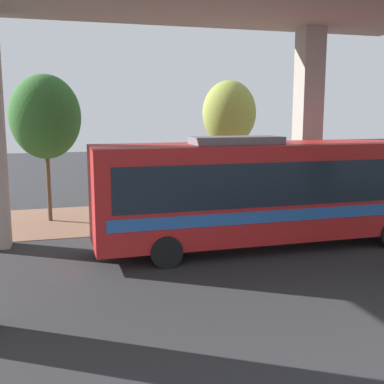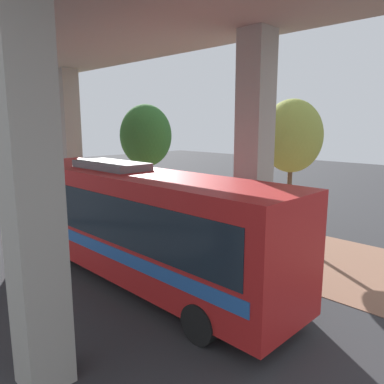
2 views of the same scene
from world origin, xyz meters
TOP-DOWN VIEW (x-y plane):
  - ground_plane at (0.00, 0.00)m, footprint 80.00×80.00m
  - sidewalk_strip at (-3.00, 0.00)m, footprint 6.00×40.00m
  - overpass at (4.00, 0.00)m, footprint 9.40×19.95m
  - bus at (3.11, 3.08)m, footprint 2.73×11.95m
  - fire_hydrant at (-1.43, 2.13)m, footprint 0.45×0.22m
  - planter_front at (-1.65, -1.38)m, footprint 1.62×1.62m
  - planter_middle at (-1.59, 0.56)m, footprint 0.99×0.99m
  - street_tree_near at (-3.26, -4.22)m, footprint 2.95×2.95m
  - street_tree_far at (-4.43, 4.43)m, footprint 2.63×2.63m

SIDE VIEW (x-z plane):
  - ground_plane at x=0.00m, z-range 0.00..0.00m
  - sidewalk_strip at x=-3.00m, z-range 0.00..0.02m
  - fire_hydrant at x=-1.43m, z-range 0.01..0.98m
  - planter_middle at x=-1.59m, z-range -0.01..1.41m
  - planter_front at x=-1.65m, z-range 0.00..1.95m
  - bus at x=3.11m, z-range 0.16..4.03m
  - street_tree_near at x=-3.26m, z-range 1.35..7.59m
  - street_tree_far at x=-4.43m, z-range 1.51..7.71m
  - overpass at x=4.00m, z-range 3.18..11.72m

